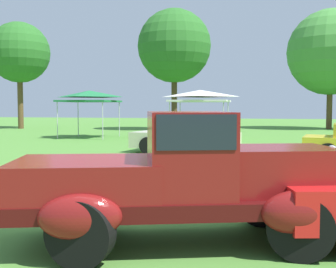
# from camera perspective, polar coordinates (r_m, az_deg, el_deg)

# --- Properties ---
(ground_plane) EXTENTS (120.00, 120.00, 0.00)m
(ground_plane) POSITION_cam_1_polar(r_m,az_deg,el_deg) (5.98, -5.56, -13.46)
(ground_plane) COLOR #4C8433
(feature_pickup_truck) EXTENTS (4.39, 2.76, 1.70)m
(feature_pickup_truck) POSITION_cam_1_polar(r_m,az_deg,el_deg) (5.41, 1.96, -5.87)
(feature_pickup_truck) COLOR #400B0B
(feature_pickup_truck) RESTS_ON ground_plane
(show_car_cream) EXTENTS (4.22, 2.39, 1.22)m
(show_car_cream) POSITION_cam_1_polar(r_m,az_deg,el_deg) (16.03, 2.16, -0.49)
(show_car_cream) COLOR beige
(show_car_cream) RESTS_ON ground_plane
(canopy_tent_left_field) EXTENTS (2.95, 2.95, 2.71)m
(canopy_tent_left_field) POSITION_cam_1_polar(r_m,az_deg,el_deg) (24.59, -10.62, 5.15)
(canopy_tent_left_field) COLOR #B7B7BC
(canopy_tent_left_field) RESTS_ON ground_plane
(canopy_tent_center_field) EXTENTS (3.17, 3.17, 2.71)m
(canopy_tent_center_field) POSITION_cam_1_polar(r_m,az_deg,el_deg) (23.50, 4.39, 5.27)
(canopy_tent_center_field) COLOR #B7B7BC
(canopy_tent_center_field) RESTS_ON ground_plane
(treeline_far_left) EXTENTS (4.89, 4.89, 8.62)m
(treeline_far_left) POSITION_cam_1_polar(r_m,az_deg,el_deg) (36.69, -19.50, 10.33)
(treeline_far_left) COLOR brown
(treeline_far_left) RESTS_ON ground_plane
(treeline_mid_left) EXTENTS (5.61, 5.61, 9.23)m
(treeline_mid_left) POSITION_cam_1_polar(r_m,az_deg,el_deg) (32.78, 0.86, 11.82)
(treeline_mid_left) COLOR #47331E
(treeline_mid_left) RESTS_ON ground_plane
(treeline_center) EXTENTS (6.78, 6.78, 9.50)m
(treeline_center) POSITION_cam_1_polar(r_m,az_deg,el_deg) (36.28, 21.18, 10.28)
(treeline_center) COLOR brown
(treeline_center) RESTS_ON ground_plane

